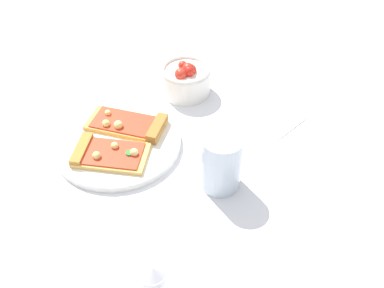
# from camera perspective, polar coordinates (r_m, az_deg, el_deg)

# --- Properties ---
(ground_plane) EXTENTS (2.40, 2.40, 0.00)m
(ground_plane) POSITION_cam_1_polar(r_m,az_deg,el_deg) (0.83, -7.94, -0.87)
(ground_plane) COLOR silver
(ground_plane) RESTS_ON ground
(plate) EXTENTS (0.24, 0.24, 0.01)m
(plate) POSITION_cam_1_polar(r_m,az_deg,el_deg) (0.84, -9.55, 0.16)
(plate) COLOR white
(plate) RESTS_ON ground_plane
(pizza_slice_near) EXTENTS (0.15, 0.14, 0.02)m
(pizza_slice_near) POSITION_cam_1_polar(r_m,az_deg,el_deg) (0.81, -11.06, -1.13)
(pizza_slice_near) COLOR #E5B256
(pizza_slice_near) RESTS_ON plate
(pizza_slice_far) EXTENTS (0.17, 0.13, 0.02)m
(pizza_slice_far) POSITION_cam_1_polar(r_m,az_deg,el_deg) (0.86, -7.91, 2.50)
(pizza_slice_far) COLOR gold
(pizza_slice_far) RESTS_ON plate
(salad_bowl) EXTENTS (0.10, 0.10, 0.08)m
(salad_bowl) POSITION_cam_1_polar(r_m,az_deg,el_deg) (0.95, -0.79, 8.37)
(salad_bowl) COLOR white
(salad_bowl) RESTS_ON ground_plane
(soda_glass) EXTENTS (0.07, 0.07, 0.11)m
(soda_glass) POSITION_cam_1_polar(r_m,az_deg,el_deg) (0.74, 3.76, -2.57)
(soda_glass) COLOR silver
(soda_glass) RESTS_ON ground_plane
(paper_napkin) EXTENTS (0.13, 0.11, 0.00)m
(paper_napkin) POSITION_cam_1_polar(r_m,az_deg,el_deg) (0.92, 9.79, 3.78)
(paper_napkin) COLOR white
(paper_napkin) RESTS_ON ground_plane
(pepper_shaker) EXTENTS (0.04, 0.04, 0.07)m
(pepper_shaker) POSITION_cam_1_polar(r_m,az_deg,el_deg) (0.62, -4.91, -17.37)
(pepper_shaker) COLOR silver
(pepper_shaker) RESTS_ON ground_plane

